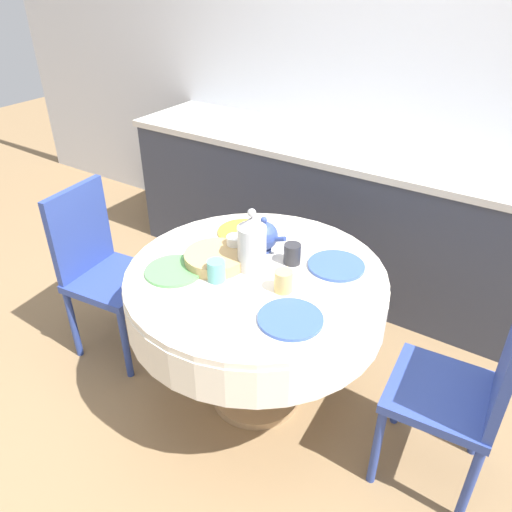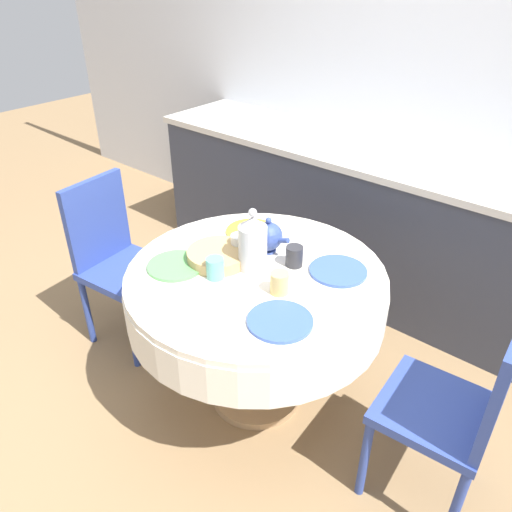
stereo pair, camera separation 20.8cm
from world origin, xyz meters
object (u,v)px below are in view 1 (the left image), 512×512
(chair_right, at_px, (101,265))
(teapot, at_px, (264,236))
(chair_left, at_px, (467,387))
(coffee_carafe, at_px, (252,244))

(chair_right, relative_size, teapot, 5.14)
(teapot, bearing_deg, chair_left, -5.68)
(chair_left, bearing_deg, coffee_carafe, 88.90)
(teapot, bearing_deg, chair_right, -162.16)
(chair_right, relative_size, coffee_carafe, 3.26)
(chair_right, height_order, teapot, chair_right)
(chair_right, bearing_deg, chair_left, 89.05)
(chair_right, distance_m, teapot, 0.93)
(chair_left, distance_m, coffee_carafe, 1.00)
(chair_right, distance_m, coffee_carafe, 0.94)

